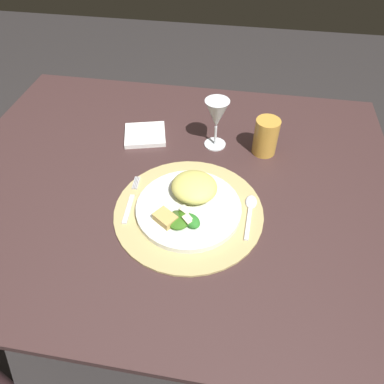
{
  "coord_description": "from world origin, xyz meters",
  "views": [
    {
      "loc": [
        0.17,
        -0.68,
        1.39
      ],
      "look_at": [
        0.07,
        -0.06,
        0.74
      ],
      "focal_mm": 33.26,
      "sensor_mm": 36.0,
      "label": 1
    }
  ],
  "objects_px": {
    "dining_table": "(172,208)",
    "amber_tumbler": "(266,137)",
    "napkin": "(145,135)",
    "wine_glass": "(217,116)",
    "dinner_plate": "(189,208)",
    "spoon": "(250,208)",
    "fork": "(131,201)"
  },
  "relations": [
    {
      "from": "dining_table",
      "to": "amber_tumbler",
      "type": "height_order",
      "value": "amber_tumbler"
    },
    {
      "from": "napkin",
      "to": "amber_tumbler",
      "type": "bearing_deg",
      "value": -1.99
    },
    {
      "from": "dining_table",
      "to": "wine_glass",
      "type": "relative_size",
      "value": 8.15
    },
    {
      "from": "dinner_plate",
      "to": "spoon",
      "type": "relative_size",
      "value": 1.78
    },
    {
      "from": "spoon",
      "to": "wine_glass",
      "type": "relative_size",
      "value": 0.97
    },
    {
      "from": "spoon",
      "to": "napkin",
      "type": "distance_m",
      "value": 0.42
    },
    {
      "from": "fork",
      "to": "amber_tumbler",
      "type": "distance_m",
      "value": 0.42
    },
    {
      "from": "amber_tumbler",
      "to": "fork",
      "type": "bearing_deg",
      "value": -140.78
    },
    {
      "from": "fork",
      "to": "wine_glass",
      "type": "relative_size",
      "value": 1.08
    },
    {
      "from": "dining_table",
      "to": "spoon",
      "type": "distance_m",
      "value": 0.27
    },
    {
      "from": "fork",
      "to": "spoon",
      "type": "xyz_separation_m",
      "value": [
        0.3,
        0.03,
        0.0
      ]
    },
    {
      "from": "napkin",
      "to": "wine_glass",
      "type": "bearing_deg",
      "value": -1.16
    },
    {
      "from": "fork",
      "to": "spoon",
      "type": "bearing_deg",
      "value": 4.99
    },
    {
      "from": "spoon",
      "to": "dining_table",
      "type": "bearing_deg",
      "value": 159.86
    },
    {
      "from": "spoon",
      "to": "amber_tumbler",
      "type": "bearing_deg",
      "value": 83.84
    },
    {
      "from": "dinner_plate",
      "to": "fork",
      "type": "bearing_deg",
      "value": 178.86
    },
    {
      "from": "spoon",
      "to": "napkin",
      "type": "bearing_deg",
      "value": 143.1
    },
    {
      "from": "fork",
      "to": "amber_tumbler",
      "type": "bearing_deg",
      "value": 39.22
    },
    {
      "from": "napkin",
      "to": "amber_tumbler",
      "type": "xyz_separation_m",
      "value": [
        0.36,
        -0.01,
        0.05
      ]
    },
    {
      "from": "amber_tumbler",
      "to": "dining_table",
      "type": "bearing_deg",
      "value": -147.15
    },
    {
      "from": "spoon",
      "to": "dinner_plate",
      "type": "bearing_deg",
      "value": -169.03
    },
    {
      "from": "dining_table",
      "to": "fork",
      "type": "relative_size",
      "value": 7.54
    },
    {
      "from": "dinner_plate",
      "to": "amber_tumbler",
      "type": "relative_size",
      "value": 2.39
    },
    {
      "from": "dinner_plate",
      "to": "fork",
      "type": "relative_size",
      "value": 1.6
    },
    {
      "from": "napkin",
      "to": "amber_tumbler",
      "type": "height_order",
      "value": "amber_tumbler"
    },
    {
      "from": "dinner_plate",
      "to": "fork",
      "type": "distance_m",
      "value": 0.15
    },
    {
      "from": "napkin",
      "to": "spoon",
      "type": "bearing_deg",
      "value": -36.9
    },
    {
      "from": "fork",
      "to": "amber_tumbler",
      "type": "height_order",
      "value": "amber_tumbler"
    },
    {
      "from": "napkin",
      "to": "dinner_plate",
      "type": "bearing_deg",
      "value": -56.6
    },
    {
      "from": "dinner_plate",
      "to": "dining_table",
      "type": "bearing_deg",
      "value": 122.4
    },
    {
      "from": "dinner_plate",
      "to": "fork",
      "type": "xyz_separation_m",
      "value": [
        -0.15,
        0.0,
        -0.01
      ]
    },
    {
      "from": "dining_table",
      "to": "dinner_plate",
      "type": "relative_size",
      "value": 4.73
    }
  ]
}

